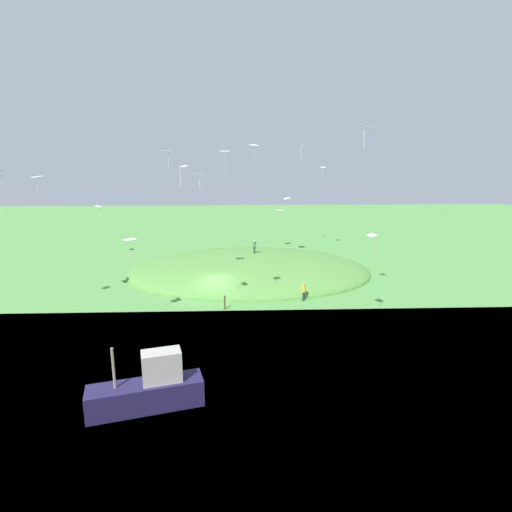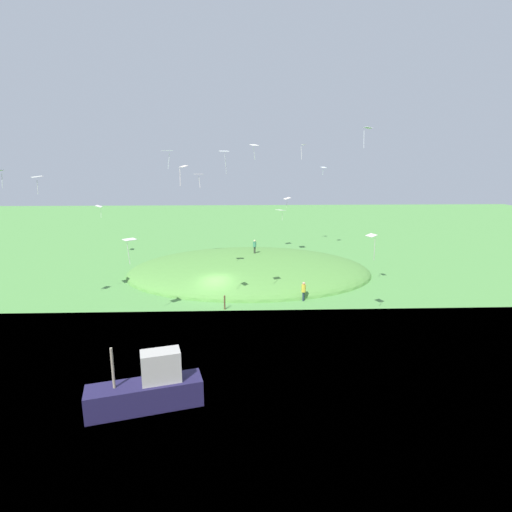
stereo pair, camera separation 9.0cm
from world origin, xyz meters
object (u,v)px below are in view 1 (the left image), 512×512
Objects in this scene: kite_3 at (225,153)px; kite_14 at (372,237)px; kite_12 at (129,241)px; kite_13 at (368,129)px; person_near_shore at (254,245)px; person_on_hilltop at (304,289)px; kite_10 at (167,151)px; kite_6 at (37,177)px; mooring_post at (225,303)px; kite_2 at (323,168)px; boat_on_lake at (149,389)px; kite_0 at (280,210)px; kite_1 at (199,175)px; kite_5 at (287,199)px; kite_8 at (183,168)px; kite_4 at (254,146)px; kite_9 at (99,207)px; kite_7 at (303,146)px.

kite_14 is at bearing -87.50° from kite_3.
kite_13 is at bearing -83.42° from kite_12.
person_near_shore is 0.88× the size of person_on_hilltop.
kite_10 is at bearing -5.12° from kite_12.
kite_3 reaches higher than kite_6.
kite_10 is (8.29, 13.35, 12.44)m from person_on_hilltop.
mooring_post is at bearing 65.72° from person_near_shore.
kite_10 is at bearing 123.98° from kite_2.
kite_12 is (12.27, 3.85, 5.52)m from boat_on_lake.
kite_1 is (-12.48, 8.68, 4.77)m from kite_0.
kite_5 reaches higher than kite_12.
kite_8 is 15.14m from kite_14.
kite_5 is (35.00, -11.01, 6.66)m from boat_on_lake.
kite_1 is at bearing -39.10° from kite_12.
kite_4 is (-4.32, 9.65, 2.78)m from kite_2.
kite_0 is 1.20× the size of kite_2.
kite_4 reaches higher than person_near_shore.
kite_3 reaches higher than person_on_hilltop.
kite_1 is at bearing 74.47° from kite_13.
person_near_shore is 0.78× the size of kite_14.
kite_10 reaches higher than person_near_shore.
kite_8 is (-0.49, 2.92, -1.03)m from kite_3.
kite_1 is at bearing 47.99° from person_near_shore.
boat_on_lake is 3.80× the size of person_near_shore.
kite_10 reaches higher than kite_8.
kite_0 is 21.93m from kite_3.
kite_12 is (-22.57, -9.89, -0.19)m from kite_9.
kite_8 is at bearing 156.46° from kite_0.
kite_6 is at bearing 127.93° from kite_2.
person_near_shore is at bearing 28.17° from kite_14.
kite_7 is (38.88, -13.56, 13.49)m from boat_on_lake.
kite_2 is 35.68m from kite_6.
kite_12 is at bearing 146.82° from kite_7.
boat_on_lake is at bearing 168.73° from kite_4.
kite_10 is at bearing 14.01° from kite_8.
kite_6 is (-0.85, 22.51, 10.19)m from person_on_hilltop.
kite_0 is at bearing 135.49° from kite_2.
kite_2 is at bearing -85.10° from kite_9.
person_on_hilltop is 15.54m from kite_0.
kite_4 is at bearing 54.75° from kite_0.
kite_13 is (-24.43, -1.55, 0.58)m from kite_7.
kite_3 is 1.15× the size of kite_8.
kite_13 is (-18.63, -8.51, 0.68)m from kite_4.
person_near_shore is 20.04m from kite_8.
kite_3 is at bearing 154.86° from kite_2.
kite_7 is 1.60× the size of mooring_post.
kite_6 is 0.76× the size of kite_12.
person_near_shore reaches higher than mooring_post.
kite_2 is 28.59m from mooring_post.
kite_7 is at bearing -25.16° from kite_0.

